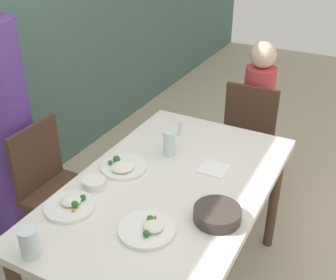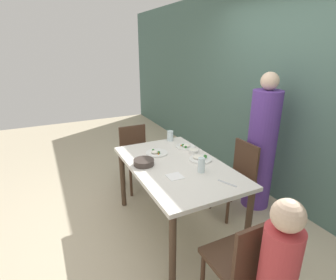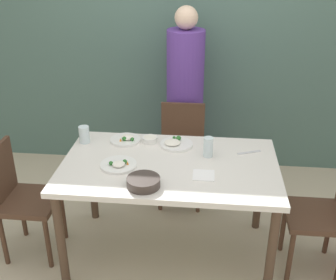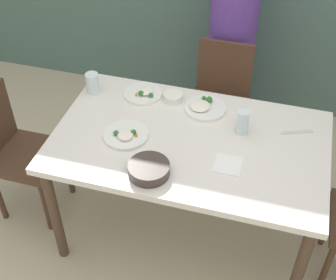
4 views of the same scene
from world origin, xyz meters
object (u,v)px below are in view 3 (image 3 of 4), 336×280
(chair_adult_spot, at_px, (182,149))
(person_adult, at_px, (185,105))
(chair_child_spot, at_px, (326,212))
(glass_water_tall, at_px, (84,135))
(bowl_curry, at_px, (143,182))
(plate_rice_adult, at_px, (126,139))

(chair_adult_spot, distance_m, person_adult, 0.44)
(chair_child_spot, height_order, glass_water_tall, glass_water_tall)
(person_adult, distance_m, bowl_curry, 1.44)
(chair_child_spot, bearing_deg, chair_adult_spot, -128.30)
(chair_adult_spot, relative_size, person_adult, 0.53)
(bowl_curry, relative_size, plate_rice_adult, 0.91)
(glass_water_tall, bearing_deg, bowl_curry, -46.63)
(person_adult, height_order, bowl_curry, person_adult)
(person_adult, relative_size, glass_water_tall, 12.94)
(chair_adult_spot, xyz_separation_m, glass_water_tall, (-0.69, -0.53, 0.36))
(chair_child_spot, relative_size, person_adult, 0.53)
(chair_adult_spot, bearing_deg, person_adult, 90.00)
(plate_rice_adult, xyz_separation_m, glass_water_tall, (-0.30, -0.05, 0.05))
(chair_adult_spot, height_order, chair_child_spot, same)
(chair_adult_spot, bearing_deg, bowl_curry, -98.31)
(chair_child_spot, height_order, plate_rice_adult, chair_child_spot)
(person_adult, bearing_deg, chair_child_spot, -48.19)
(plate_rice_adult, height_order, glass_water_tall, glass_water_tall)
(chair_child_spot, xyz_separation_m, person_adult, (-1.04, 1.17, 0.28))
(bowl_curry, height_order, plate_rice_adult, bowl_curry)
(chair_child_spot, distance_m, plate_rice_adult, 1.51)
(chair_adult_spot, relative_size, chair_child_spot, 1.00)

